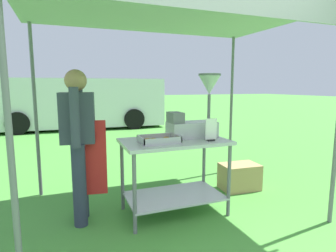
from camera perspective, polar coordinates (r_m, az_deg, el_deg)
The scene contains 9 objects.
ground_plane at distance 7.62m, azimuth -12.73°, elevation -2.88°, with size 70.00×70.00×0.00m, color #478E38.
stall_canopy at distance 3.19m, azimuth 0.70°, elevation 21.71°, with size 3.14×2.12×2.27m.
donut_cart at distance 3.13m, azimuth 1.32°, elevation -7.30°, with size 1.17×0.68×0.85m.
donut_tray at distance 2.93m, azimuth -1.84°, elevation -3.00°, with size 0.41×0.29×0.07m.
donut_fryer at distance 3.24m, azimuth 5.86°, elevation 2.49°, with size 0.63×0.28×0.74m.
menu_sign at distance 3.05m, azimuth 8.88°, elevation -1.09°, with size 0.13×0.05×0.25m.
vendor at distance 3.01m, azimuth -17.89°, elevation -2.48°, with size 0.46×0.54×1.61m.
supply_crate at distance 4.08m, azimuth 14.53°, elevation -10.07°, with size 0.54×0.38×0.36m.
van_white at distance 10.13m, azimuth -18.08°, elevation 4.64°, with size 5.76×2.29×1.69m.
Camera 1 is at (-1.04, -1.41, 1.44)m, focal length 29.54 mm.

